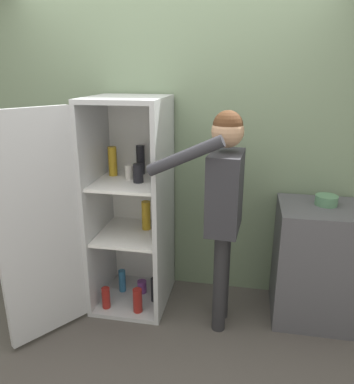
# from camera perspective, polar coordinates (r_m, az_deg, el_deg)

# --- Properties ---
(ground_plane) EXTENTS (12.00, 12.00, 0.00)m
(ground_plane) POSITION_cam_1_polar(r_m,az_deg,el_deg) (2.91, -4.86, -22.90)
(ground_plane) COLOR #4C4742
(wall_back) EXTENTS (7.00, 0.06, 2.55)m
(wall_back) POSITION_cam_1_polar(r_m,az_deg,el_deg) (3.21, -0.77, 6.83)
(wall_back) COLOR gray
(wall_back) RESTS_ON ground_plane
(refrigerator) EXTENTS (0.96, 1.13, 1.72)m
(refrigerator) POSITION_cam_1_polar(r_m,az_deg,el_deg) (3.01, -9.32, -2.66)
(refrigerator) COLOR #B7BABC
(refrigerator) RESTS_ON ground_plane
(person) EXTENTS (0.64, 0.52, 1.65)m
(person) POSITION_cam_1_polar(r_m,az_deg,el_deg) (2.66, 7.14, -0.40)
(person) COLOR #262628
(person) RESTS_ON ground_plane
(counter) EXTENTS (0.60, 0.55, 0.94)m
(counter) POSITION_cam_1_polar(r_m,az_deg,el_deg) (3.16, 20.22, -10.13)
(counter) COLOR #4C4C51
(counter) RESTS_ON ground_plane
(bowl) EXTENTS (0.16, 0.16, 0.07)m
(bowl) POSITION_cam_1_polar(r_m,az_deg,el_deg) (3.01, 21.81, -1.17)
(bowl) COLOR #517F5B
(bowl) RESTS_ON counter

